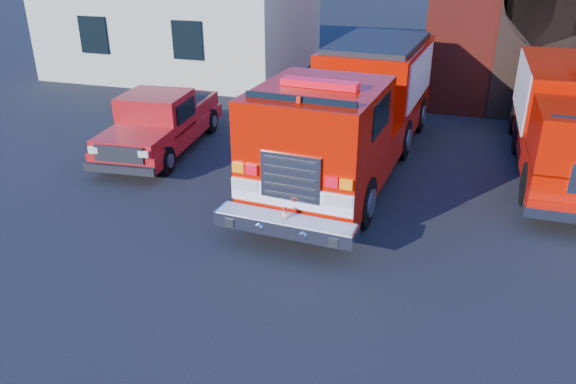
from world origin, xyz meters
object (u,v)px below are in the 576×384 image
(secondary_truck, at_px, (570,118))
(side_building, at_px, (187,18))
(fire_engine, at_px, (355,110))
(pickup_truck, at_px, (161,123))

(secondary_truck, bearing_deg, side_building, 151.18)
(fire_engine, bearing_deg, side_building, 134.67)
(pickup_truck, distance_m, secondary_truck, 10.73)
(side_building, bearing_deg, fire_engine, -45.33)
(fire_engine, distance_m, pickup_truck, 5.39)
(fire_engine, bearing_deg, pickup_truck, -175.86)
(fire_engine, height_order, pickup_truck, fire_engine)
(fire_engine, distance_m, secondary_truck, 5.42)
(fire_engine, height_order, secondary_truck, fire_engine)
(side_building, xyz_separation_m, fire_engine, (9.29, -9.40, -0.69))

